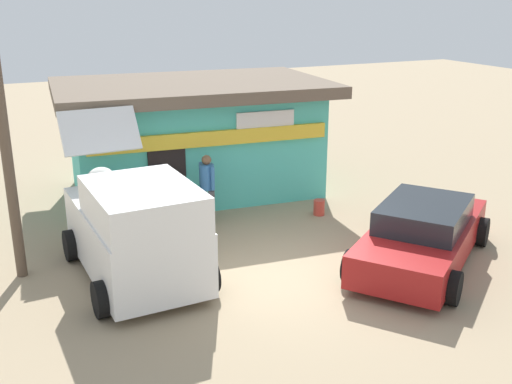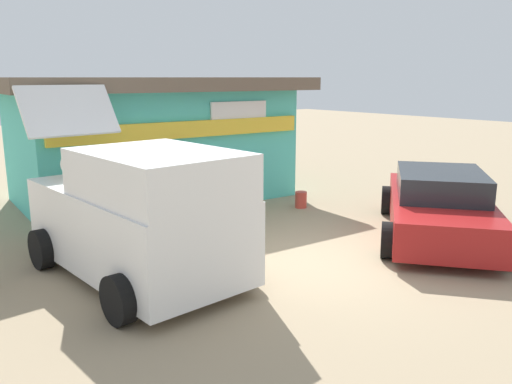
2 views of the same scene
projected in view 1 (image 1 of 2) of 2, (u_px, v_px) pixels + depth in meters
ground_plane at (294, 273)px, 11.95m from camera, size 60.00×60.00×0.00m
storefront_bar at (193, 135)px, 16.49m from camera, size 7.45×5.16×3.00m
delivery_van at (135, 229)px, 11.47m from camera, size 2.30×4.46×2.87m
parked_sedan at (422, 234)px, 12.28m from camera, size 4.59×4.03×1.27m
vendor_standing at (207, 184)px, 14.32m from camera, size 0.41×0.56×1.65m
customer_bending at (156, 194)px, 13.97m from camera, size 0.69×0.67×1.39m
unloaded_banana_pile at (102, 221)px, 14.19m from camera, size 0.72×0.77×0.40m
paint_bucket at (319, 207)px, 15.04m from camera, size 0.27×0.27×0.38m
utility_pole at (7, 156)px, 11.12m from camera, size 0.20×0.20×4.80m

